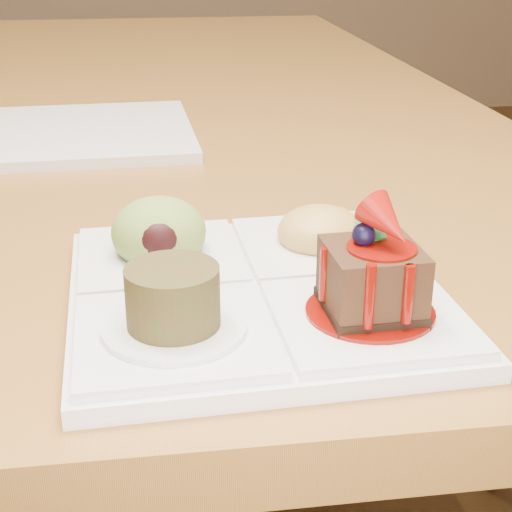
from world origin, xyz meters
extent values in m
plane|color=#503316|center=(0.00, 0.00, 0.00)|extent=(6.00, 6.00, 0.00)
cube|color=#976127|center=(0.00, 0.00, 0.73)|extent=(1.00, 1.80, 0.04)
cylinder|color=#976127|center=(0.44, 0.84, 0.35)|extent=(0.06, 0.06, 0.71)
cylinder|color=black|center=(0.64, -0.09, 0.21)|extent=(0.04, 0.04, 0.42)
cube|color=silver|center=(0.11, -0.75, 0.76)|extent=(0.25, 0.25, 0.01)
cube|color=silver|center=(0.17, -0.81, 0.77)|extent=(0.12, 0.12, 0.01)
cube|color=silver|center=(0.05, -0.81, 0.77)|extent=(0.12, 0.12, 0.01)
cube|color=silver|center=(0.05, -0.69, 0.77)|extent=(0.12, 0.12, 0.01)
cube|color=silver|center=(0.16, -0.69, 0.77)|extent=(0.12, 0.12, 0.01)
cylinder|color=#640803|center=(0.17, -0.81, 0.77)|extent=(0.08, 0.08, 0.00)
cube|color=black|center=(0.17, -0.81, 0.77)|extent=(0.06, 0.06, 0.01)
cube|color=#35200E|center=(0.17, -0.81, 0.79)|extent=(0.06, 0.06, 0.03)
cylinder|color=#640803|center=(0.17, -0.81, 0.81)|extent=(0.04, 0.04, 0.00)
sphere|color=black|center=(0.16, -0.80, 0.82)|extent=(0.01, 0.01, 0.01)
cone|color=maroon|center=(0.17, -0.81, 0.83)|extent=(0.04, 0.05, 0.03)
cube|color=#124A19|center=(0.17, -0.79, 0.82)|extent=(0.01, 0.02, 0.01)
cube|color=#124A19|center=(0.17, -0.79, 0.82)|extent=(0.01, 0.02, 0.01)
cylinder|color=#640803|center=(0.16, -0.83, 0.79)|extent=(0.01, 0.01, 0.04)
cylinder|color=#640803|center=(0.18, -0.83, 0.79)|extent=(0.01, 0.01, 0.03)
cylinder|color=#640803|center=(0.14, -0.80, 0.79)|extent=(0.01, 0.01, 0.03)
cylinder|color=silver|center=(0.05, -0.81, 0.77)|extent=(0.08, 0.08, 0.00)
cylinder|color=#442613|center=(0.05, -0.81, 0.79)|extent=(0.05, 0.05, 0.03)
cylinder|color=#46200F|center=(0.05, -0.81, 0.80)|extent=(0.04, 0.04, 0.00)
ellipsoid|color=olive|center=(0.05, -0.69, 0.78)|extent=(0.07, 0.07, 0.05)
ellipsoid|color=black|center=(0.05, -0.72, 0.78)|extent=(0.03, 0.02, 0.03)
ellipsoid|color=#BF8645|center=(0.16, -0.69, 0.77)|extent=(0.06, 0.06, 0.04)
cube|color=#BA630D|center=(0.18, -0.68, 0.78)|extent=(0.02, 0.02, 0.02)
cube|color=#407319|center=(0.17, -0.67, 0.78)|extent=(0.02, 0.02, 0.01)
cube|color=#BA630D|center=(0.16, -0.68, 0.78)|extent=(0.02, 0.02, 0.01)
cube|color=#407319|center=(0.15, -0.68, 0.78)|extent=(0.02, 0.02, 0.01)
cube|color=#BA630D|center=(0.15, -0.69, 0.78)|extent=(0.02, 0.02, 0.01)
cube|color=#407319|center=(0.16, -0.70, 0.78)|extent=(0.02, 0.02, 0.01)
cube|color=#BA630D|center=(0.17, -0.70, 0.78)|extent=(0.02, 0.02, 0.01)
cube|color=#407319|center=(0.18, -0.70, 0.78)|extent=(0.01, 0.01, 0.01)
cube|color=silver|center=(-0.04, -0.30, 0.76)|extent=(0.27, 0.27, 0.01)
camera|label=1|loc=(0.04, -1.21, 0.98)|focal=55.00mm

